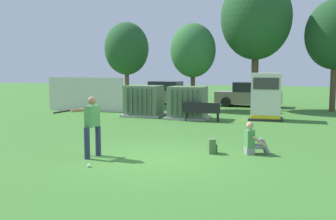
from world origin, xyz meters
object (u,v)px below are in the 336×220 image
(parked_car_left_of_center, at_px, (249,95))
(park_bench, at_px, (202,110))
(generator_enclosure, at_px, (266,97))
(batter, at_px, (91,123))
(backpack, at_px, (212,146))
(transformer_mid_west, at_px, (188,103))
(parked_car_leftmost, at_px, (164,94))
(seated_spectator, at_px, (253,141))
(transformer_west, at_px, (144,101))
(sports_ball, at_px, (89,166))

(parked_car_left_of_center, bearing_deg, park_bench, -100.03)
(generator_enclosure, bearing_deg, parked_car_left_of_center, 102.21)
(generator_enclosure, bearing_deg, batter, -113.96)
(backpack, bearing_deg, transformer_mid_west, 109.08)
(transformer_mid_west, bearing_deg, generator_enclosure, 9.62)
(backpack, xyz_separation_m, parked_car_leftmost, (-6.17, 14.99, 0.54))
(seated_spectator, bearing_deg, generator_enclosure, 90.15)
(park_bench, height_order, batter, batter)
(transformer_west, height_order, transformer_mid_west, same)
(park_bench, relative_size, batter, 1.04)
(generator_enclosure, bearing_deg, transformer_mid_west, -170.38)
(transformer_west, distance_m, park_bench, 3.63)
(park_bench, bearing_deg, parked_car_left_of_center, 79.97)
(transformer_west, height_order, batter, batter)
(backpack, bearing_deg, transformer_west, 122.56)
(transformer_west, relative_size, backpack, 4.77)
(transformer_mid_west, relative_size, sports_ball, 23.33)
(batter, xyz_separation_m, sports_ball, (0.50, -1.07, -0.93))
(batter, relative_size, seated_spectator, 1.81)
(batter, distance_m, seated_spectator, 4.76)
(seated_spectator, distance_m, parked_car_left_of_center, 14.74)
(generator_enclosure, height_order, sports_ball, generator_enclosure)
(transformer_west, xyz_separation_m, seated_spectator, (6.30, -7.74, -0.41))
(parked_car_left_of_center, bearing_deg, batter, -100.07)
(batter, height_order, backpack, batter)
(transformer_mid_west, xyz_separation_m, backpack, (2.65, -7.66, -0.57))
(batter, relative_size, backpack, 3.95)
(parked_car_leftmost, bearing_deg, batter, -79.78)
(backpack, bearing_deg, generator_enclosure, 82.08)
(generator_enclosure, xyz_separation_m, sports_ball, (-3.86, -10.88, -1.09))
(parked_car_left_of_center, bearing_deg, sports_ball, -97.87)
(generator_enclosure, distance_m, parked_car_leftmost, 9.93)
(batter, bearing_deg, backpack, 25.05)
(batter, bearing_deg, parked_car_leftmost, 100.22)
(transformer_west, bearing_deg, backpack, -57.44)
(transformer_mid_west, bearing_deg, parked_car_left_of_center, 72.00)
(transformer_west, xyz_separation_m, batter, (1.92, -9.52, 0.19))
(parked_car_leftmost, bearing_deg, parked_car_left_of_center, -0.45)
(seated_spectator, bearing_deg, transformer_mid_west, 117.41)
(sports_ball, bearing_deg, backpack, 43.53)
(seated_spectator, relative_size, parked_car_left_of_center, 0.22)
(parked_car_leftmost, height_order, parked_car_left_of_center, same)
(sports_ball, bearing_deg, seated_spectator, 36.32)
(generator_enclosure, relative_size, backpack, 5.23)
(generator_enclosure, bearing_deg, backpack, -97.92)
(park_bench, distance_m, sports_ball, 9.37)
(sports_ball, bearing_deg, parked_car_leftmost, 101.18)
(transformer_mid_west, relative_size, parked_car_left_of_center, 0.48)
(park_bench, height_order, seated_spectator, seated_spectator)
(seated_spectator, bearing_deg, parked_car_left_of_center, 95.68)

